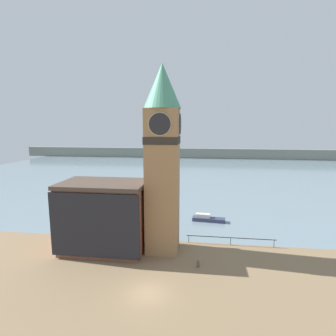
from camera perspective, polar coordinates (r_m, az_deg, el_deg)
name	(u,v)px	position (r m, az deg, el deg)	size (l,w,h in m)	color
ground_plane	(147,293)	(28.64, -4.49, -25.52)	(160.00, 160.00, 0.00)	#846B4C
water	(187,171)	(96.71, 4.26, -0.63)	(160.00, 120.00, 0.00)	gray
far_shoreline	(192,153)	(135.99, 5.19, 3.23)	(180.00, 3.00, 5.00)	gray
pier_railing	(231,238)	(38.38, 13.48, -14.66)	(12.15, 0.08, 1.09)	#232328
clock_tower	(163,156)	(33.01, -1.19, 2.74)	(4.66, 4.66, 23.75)	#9E754C
pier_building	(104,216)	(35.91, -13.78, -10.14)	(11.09, 6.90, 9.15)	brown
boat_near	(207,219)	(46.59, 8.58, -10.83)	(5.68, 1.99, 1.27)	#333856
mooring_bollard_near	(198,263)	(32.68, 6.58, -19.92)	(0.35, 0.35, 0.82)	brown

